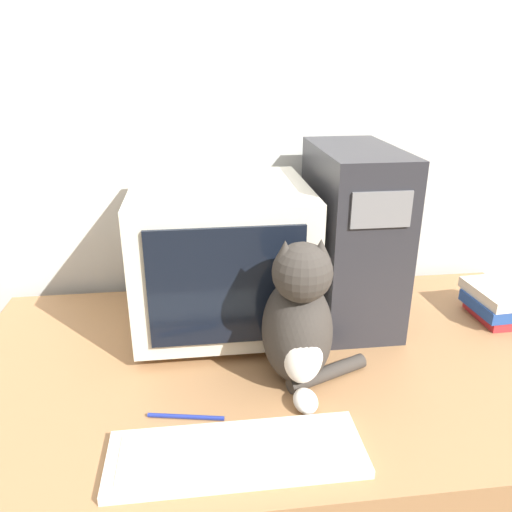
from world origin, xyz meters
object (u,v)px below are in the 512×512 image
object	(u,v)px
computer_tower	(351,235)
cat	(299,322)
keyboard	(237,454)
book_stack	(496,303)
pen	(186,417)
crt_monitor	(222,256)

from	to	relation	value
computer_tower	cat	size ratio (longest dim) A/B	1.35
computer_tower	keyboard	bearing A→B (deg)	-124.73
computer_tower	keyboard	size ratio (longest dim) A/B	1.00
book_stack	pen	world-z (taller)	book_stack
cat	book_stack	distance (m)	0.66
pen	cat	bearing A→B (deg)	21.91
keyboard	book_stack	bearing A→B (deg)	29.73
crt_monitor	pen	distance (m)	0.44
crt_monitor	computer_tower	distance (m)	0.36
keyboard	cat	xyz separation A→B (m)	(0.16, 0.22, 0.14)
computer_tower	cat	world-z (taller)	computer_tower
keyboard	cat	size ratio (longest dim) A/B	1.35
computer_tower	pen	bearing A→B (deg)	-138.56
computer_tower	keyboard	world-z (taller)	computer_tower
computer_tower	book_stack	world-z (taller)	computer_tower
crt_monitor	cat	xyz separation A→B (m)	(0.15, -0.28, -0.05)
crt_monitor	computer_tower	world-z (taller)	computer_tower
cat	book_stack	bearing A→B (deg)	20.03
computer_tower	cat	bearing A→B (deg)	-124.14
computer_tower	cat	xyz separation A→B (m)	(-0.21, -0.30, -0.09)
crt_monitor	computer_tower	bearing A→B (deg)	3.15
keyboard	pen	world-z (taller)	keyboard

